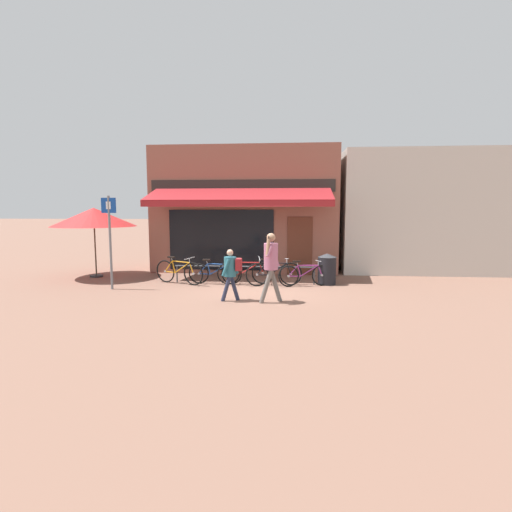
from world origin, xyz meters
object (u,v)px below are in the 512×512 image
Objects in this scene: pedestrian_adult at (271,260)px; bicycle_orange at (179,272)px; bicycle_red at (246,272)px; bicycle_black at (274,273)px; litter_bin at (327,269)px; pedestrian_child at (231,269)px; cafe_parasol at (94,217)px; parking_sign at (110,233)px; bicycle_blue at (215,273)px; bicycle_purple at (305,275)px.

bicycle_orange is at bearing -41.80° from pedestrian_adult.
bicycle_red is at bearing 25.22° from bicycle_orange.
bicycle_orange and bicycle_black have the same top height.
bicycle_black is 1.71m from litter_bin.
bicycle_orange is 2.13m from bicycle_red.
cafe_parasol reaches higher than pedestrian_child.
bicycle_orange is 3.02m from bicycle_black.
parking_sign is at bearing -15.02° from pedestrian_child.
bicycle_orange is 1.76× the size of litter_bin.
litter_bin is 0.36× the size of parking_sign.
bicycle_blue is 0.96× the size of pedestrian_adult.
bicycle_purple is 0.61× the size of parking_sign.
bicycle_orange is 1.03× the size of bicycle_purple.
litter_bin is at bearing 27.02° from bicycle_orange.
parking_sign is (-2.90, -1.08, 1.32)m from bicycle_blue.
bicycle_red is 4.24m from parking_sign.
litter_bin reaches higher than bicycle_red.
litter_bin is at bearing -3.74° from bicycle_red.
bicycle_orange is 0.98× the size of bicycle_black.
bicycle_black is (1.88, -0.10, 0.03)m from bicycle_blue.
cafe_parasol is (-4.43, 0.99, 1.73)m from bicycle_blue.
bicycle_blue is at bearing 164.47° from bicycle_black.
parking_sign is 2.60m from cafe_parasol.
bicycle_red is 1.01× the size of pedestrian_adult.
pedestrian_adult is (0.02, -2.22, 0.71)m from bicycle_black.
bicycle_black is 0.64× the size of parking_sign.
parking_sign is at bearing -158.43° from bicycle_blue.
parking_sign is (-4.80, 1.24, 0.58)m from pedestrian_adult.
litter_bin reaches higher than bicycle_purple.
pedestrian_child is (0.86, -2.23, 0.47)m from bicycle_blue.
bicycle_red is at bearing 15.71° from parking_sign.
pedestrian_child is at bearing -17.08° from parking_sign.
pedestrian_adult reaches higher than bicycle_blue.
bicycle_black is 0.97m from bicycle_purple.
pedestrian_child is at bearing -136.97° from litter_bin.
pedestrian_child reaches higher than bicycle_orange.
pedestrian_adult reaches higher than bicycle_orange.
parking_sign reaches higher than pedestrian_adult.
cafe_parasol reaches higher than bicycle_purple.
pedestrian_adult is 0.62× the size of cafe_parasol.
bicycle_orange is 3.84m from pedestrian_adult.
bicycle_orange is at bearing 166.98° from bicycle_black.
bicycle_red is (0.98, 0.02, 0.03)m from bicycle_blue.
bicycle_orange is at bearing -175.79° from litter_bin.
bicycle_black is 1.31× the size of pedestrian_child.
bicycle_black is at bearing 22.37° from bicycle_orange.
bicycle_orange is 4.71m from litter_bin.
pedestrian_adult reaches higher than bicycle_black.
pedestrian_adult is 1.32× the size of pedestrian_child.
bicycle_red is at bearing -174.30° from litter_bin.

